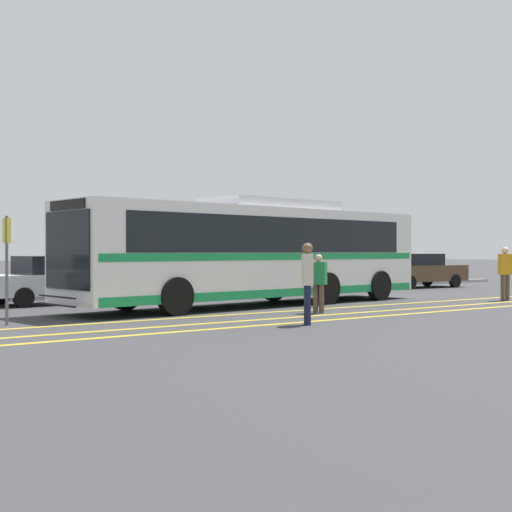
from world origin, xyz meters
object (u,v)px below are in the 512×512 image
at_px(parked_car_3, 330,274).
at_px(pedestrian_0, 307,278).
at_px(transit_bus, 256,250).
at_px(pedestrian_2, 505,270).
at_px(parked_car_1, 49,280).
at_px(parked_car_2, 216,278).
at_px(pedestrian_1, 319,280).
at_px(bus_stop_sign, 7,256).
at_px(parked_car_4, 419,271).

xyz_separation_m(parked_car_3, pedestrian_0, (-9.69, -9.83, 0.34)).
bearing_deg(transit_bus, pedestrian_2, -117.98).
bearing_deg(transit_bus, parked_car_1, 42.95).
bearing_deg(parked_car_2, parked_car_1, 90.33).
bearing_deg(pedestrian_1, pedestrian_2, -119.87).
relative_size(parked_car_2, pedestrian_1, 2.67).
relative_size(parked_car_1, pedestrian_0, 2.18).
relative_size(parked_car_1, pedestrian_2, 2.24).
xyz_separation_m(transit_bus, pedestrian_1, (-0.28, -3.18, -0.80)).
bearing_deg(pedestrian_2, parked_car_3, 124.64).
relative_size(parked_car_3, pedestrian_2, 2.42).
xyz_separation_m(parked_car_1, parked_car_3, (12.07, 0.20, -0.02)).
relative_size(transit_bus, pedestrian_0, 7.07).
xyz_separation_m(transit_bus, bus_stop_sign, (-8.00, -1.39, -0.14)).
xyz_separation_m(parked_car_1, pedestrian_0, (2.38, -9.63, 0.31)).
bearing_deg(pedestrian_0, transit_bus, -171.78).
bearing_deg(pedestrian_1, parked_car_4, -89.12).
bearing_deg(bus_stop_sign, parked_car_3, -74.71).
bearing_deg(transit_bus, parked_car_3, -63.80).
relative_size(parked_car_3, bus_stop_sign, 1.78).
bearing_deg(parked_car_1, pedestrian_1, 28.33).
bearing_deg(parked_car_3, bus_stop_sign, -64.71).
distance_m(parked_car_1, bus_stop_sign, 6.51).
relative_size(pedestrian_0, pedestrian_2, 1.02).
xyz_separation_m(parked_car_1, parked_car_2, (6.30, 0.05, -0.06)).
bearing_deg(parked_car_4, bus_stop_sign, -71.49).
xyz_separation_m(parked_car_4, pedestrian_2, (-4.32, -7.44, 0.26)).
bearing_deg(pedestrian_0, parked_car_3, 169.02).
height_order(transit_bus, pedestrian_0, transit_bus).
xyz_separation_m(parked_car_3, parked_car_4, (5.20, -0.31, 0.05)).
xyz_separation_m(transit_bus, parked_car_3, (7.15, 4.49, -0.96)).
height_order(parked_car_1, parked_car_2, parked_car_1).
bearing_deg(transit_bus, parked_car_4, -77.23).
bearing_deg(pedestrian_0, pedestrian_2, 134.76).
height_order(parked_car_1, bus_stop_sign, bus_stop_sign).
bearing_deg(parked_car_2, pedestrian_2, -138.89).
distance_m(parked_car_1, pedestrian_2, 14.99).
bearing_deg(pedestrian_1, parked_car_2, -41.82).
xyz_separation_m(pedestrian_2, bus_stop_sign, (-16.03, 1.87, 0.51)).
bearing_deg(pedestrian_2, transit_bus, -173.90).
distance_m(parked_car_4, pedestrian_0, 17.68).
bearing_deg(bus_stop_sign, parked_car_4, -80.61).
distance_m(parked_car_2, parked_car_4, 10.97).
bearing_deg(parked_car_3, pedestrian_2, 10.55).
bearing_deg(parked_car_4, parked_car_1, -87.16).
distance_m(parked_car_1, parked_car_3, 12.07).
distance_m(pedestrian_0, bus_stop_sign, 6.76).
xyz_separation_m(parked_car_1, bus_stop_sign, (-3.08, -5.68, 0.80)).
height_order(parked_car_3, bus_stop_sign, bus_stop_sign).
xyz_separation_m(parked_car_2, pedestrian_1, (-1.67, -7.51, 0.20)).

